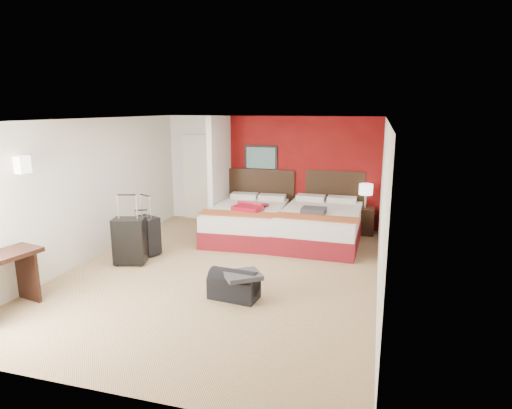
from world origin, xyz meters
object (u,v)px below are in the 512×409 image
(bed_left, at_px, (247,222))
(table_lamp, at_px, (366,196))
(nightstand, at_px, (364,221))
(suitcase_black, at_px, (130,242))
(desk, at_px, (3,284))
(suitcase_charcoal, at_px, (147,237))
(duffel_bag, at_px, (234,287))
(red_suitcase_open, at_px, (250,206))
(bed_right, at_px, (320,226))
(suitcase_navy, at_px, (143,241))

(bed_left, height_order, table_lamp, table_lamp)
(nightstand, relative_size, suitcase_black, 0.73)
(nightstand, relative_size, desk, 0.60)
(suitcase_charcoal, bearing_deg, bed_left, 72.09)
(bed_left, relative_size, desk, 2.18)
(bed_left, distance_m, duffel_bag, 3.03)
(red_suitcase_open, bearing_deg, bed_right, 17.48)
(nightstand, distance_m, suitcase_black, 4.90)
(red_suitcase_open, height_order, nightstand, red_suitcase_open)
(duffel_bag, bearing_deg, table_lamp, 72.89)
(bed_right, height_order, suitcase_navy, bed_right)
(nightstand, height_order, table_lamp, table_lamp)
(bed_right, relative_size, nightstand, 3.80)
(bed_right, bearing_deg, suitcase_navy, -150.42)
(red_suitcase_open, relative_size, suitcase_charcoal, 1.13)
(nightstand, relative_size, duffel_bag, 0.84)
(bed_left, xyz_separation_m, bed_right, (1.53, 0.05, 0.01))
(suitcase_black, xyz_separation_m, suitcase_charcoal, (0.02, 0.55, -0.05))
(duffel_bag, relative_size, desk, 0.71)
(table_lamp, distance_m, duffel_bag, 4.25)
(bed_right, distance_m, table_lamp, 1.30)
(red_suitcase_open, xyz_separation_m, suitcase_black, (-1.58, -2.04, -0.29))
(nightstand, distance_m, duffel_bag, 4.20)
(table_lamp, bearing_deg, duffel_bag, -113.47)
(red_suitcase_open, distance_m, duffel_bag, 2.96)
(bed_right, distance_m, red_suitcase_open, 1.48)
(bed_right, bearing_deg, red_suitcase_open, -172.79)
(red_suitcase_open, relative_size, suitcase_black, 0.98)
(bed_left, height_order, red_suitcase_open, red_suitcase_open)
(suitcase_black, height_order, suitcase_navy, suitcase_black)
(suitcase_black, bearing_deg, table_lamp, 22.71)
(suitcase_navy, bearing_deg, red_suitcase_open, 13.49)
(suitcase_charcoal, distance_m, suitcase_navy, 0.13)
(red_suitcase_open, xyz_separation_m, desk, (-2.18, -4.11, -0.28))
(duffel_bag, bearing_deg, suitcase_charcoal, 154.08)
(bed_left, bearing_deg, suitcase_navy, -137.14)
(nightstand, bearing_deg, duffel_bag, -113.80)
(red_suitcase_open, bearing_deg, suitcase_black, -116.29)
(red_suitcase_open, distance_m, table_lamp, 2.49)
(bed_right, xyz_separation_m, duffel_bag, (-0.83, -3.00, -0.16))
(desk, bearing_deg, bed_left, 74.99)
(red_suitcase_open, distance_m, nightstand, 2.51)
(suitcase_black, bearing_deg, duffel_bag, -35.98)
(suitcase_black, xyz_separation_m, duffel_bag, (2.18, -0.81, -0.22))
(desk, bearing_deg, bed_right, 60.98)
(suitcase_charcoal, relative_size, desk, 0.70)
(suitcase_navy, relative_size, desk, 0.51)
(table_lamp, bearing_deg, suitcase_black, -141.75)
(bed_left, relative_size, red_suitcase_open, 2.74)
(duffel_bag, bearing_deg, nightstand, 72.89)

